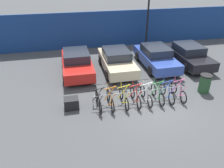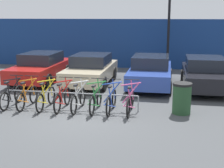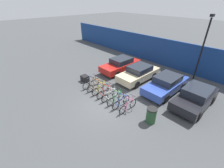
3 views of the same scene
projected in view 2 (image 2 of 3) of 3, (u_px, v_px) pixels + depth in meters
name	position (u px, v px, depth m)	size (l,w,h in m)	color
ground_plane	(82.00, 115.00, 10.14)	(120.00, 120.00, 0.00)	#424447
hoarding_wall	(124.00, 44.00, 18.95)	(36.00, 0.16, 2.95)	navy
bike_rack	(70.00, 94.00, 10.79)	(4.78, 0.04, 0.57)	gray
bicycle_black	(12.00, 96.00, 11.04)	(0.68, 1.71, 1.05)	black
bicycle_orange	(27.00, 97.00, 10.94)	(0.68, 1.71, 1.05)	black
bicycle_yellow	(46.00, 98.00, 10.82)	(0.68, 1.71, 1.05)	black
bicycle_red	(63.00, 99.00, 10.71)	(0.68, 1.71, 1.05)	black
bicycle_white	(78.00, 99.00, 10.61)	(0.68, 1.71, 1.05)	black
bicycle_green	(96.00, 100.00, 10.51)	(0.68, 1.71, 1.05)	black
bicycle_blue	(111.00, 101.00, 10.41)	(0.68, 1.71, 1.05)	black
bicycle_pink	(130.00, 102.00, 10.30)	(0.68, 1.71, 1.05)	black
car_red	(41.00, 67.00, 15.22)	(1.91, 4.47, 1.40)	red
car_beige	(91.00, 70.00, 14.55)	(1.91, 4.33, 1.40)	#C1B28E
car_blue	(151.00, 71.00, 14.10)	(1.91, 4.44, 1.40)	#2D479E
car_black	(205.00, 73.00, 13.58)	(1.91, 4.32, 1.40)	black
lamp_post	(169.00, 15.00, 17.15)	(0.24, 0.44, 5.66)	black
trash_bin	(182.00, 98.00, 10.22)	(0.63, 0.63, 1.03)	#234728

